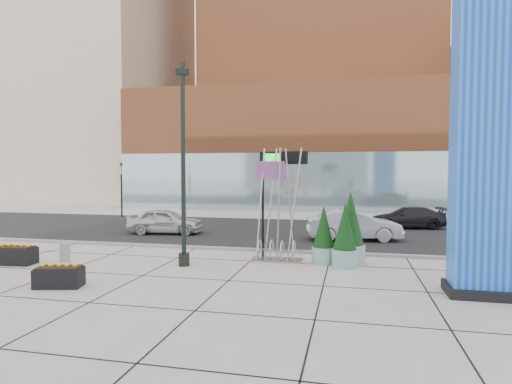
% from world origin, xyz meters
% --- Properties ---
extents(ground, '(160.00, 160.00, 0.00)m').
position_xyz_m(ground, '(0.00, 0.00, 0.00)').
color(ground, '#9E9991').
rests_on(ground, ground).
extents(street_asphalt, '(80.00, 12.00, 0.02)m').
position_xyz_m(street_asphalt, '(0.00, 10.00, 0.01)').
color(street_asphalt, black).
rests_on(street_asphalt, ground).
extents(curb_edge, '(80.00, 0.30, 0.12)m').
position_xyz_m(curb_edge, '(0.00, 4.00, 0.06)').
color(curb_edge, gray).
rests_on(curb_edge, ground).
extents(tower_podium, '(34.00, 10.00, 11.00)m').
position_xyz_m(tower_podium, '(1.00, 27.00, 5.50)').
color(tower_podium, '#9D522D').
rests_on(tower_podium, ground).
extents(tower_glass_front, '(34.00, 0.60, 5.00)m').
position_xyz_m(tower_glass_front, '(1.00, 22.20, 2.50)').
color(tower_glass_front, '#8CA5B2').
rests_on(tower_glass_front, ground).
extents(building_beige_left, '(18.00, 20.00, 34.00)m').
position_xyz_m(building_beige_left, '(-26.00, 34.00, 17.00)').
color(building_beige_left, tan).
rests_on(building_beige_left, ground).
extents(blue_pylon, '(3.06, 1.39, 10.15)m').
position_xyz_m(blue_pylon, '(9.00, -0.98, 4.90)').
color(blue_pylon, blue).
rests_on(blue_pylon, ground).
extents(lamp_post, '(0.50, 0.41, 7.45)m').
position_xyz_m(lamp_post, '(-1.21, 0.70, 3.05)').
color(lamp_post, black).
rests_on(lamp_post, ground).
extents(public_art_sculpture, '(1.95, 0.99, 4.41)m').
position_xyz_m(public_art_sculpture, '(2.01, 2.32, 1.16)').
color(public_art_sculpture, '#A5A8AA').
rests_on(public_art_sculpture, ground).
extents(concrete_bollard, '(0.37, 0.37, 0.72)m').
position_xyz_m(concrete_bollard, '(-6.00, 0.40, 0.36)').
color(concrete_bollard, gray).
rests_on(concrete_bollard, ground).
extents(overhead_street_sign, '(1.99, 0.70, 4.27)m').
position_xyz_m(overhead_street_sign, '(2.02, 3.01, 3.66)').
color(overhead_street_sign, black).
rests_on(overhead_street_sign, ground).
extents(round_planter_east, '(0.94, 0.94, 2.36)m').
position_xyz_m(round_planter_east, '(4.60, 1.80, 1.11)').
color(round_planter_east, '#7CA79F').
rests_on(round_planter_east, ground).
extents(round_planter_mid, '(1.11, 1.11, 2.77)m').
position_xyz_m(round_planter_mid, '(4.79, 2.20, 1.31)').
color(round_planter_mid, '#7CA79F').
rests_on(round_planter_mid, ground).
extents(round_planter_west, '(0.88, 0.88, 2.21)m').
position_xyz_m(round_planter_west, '(3.80, 2.31, 1.04)').
color(round_planter_west, '#7CA79F').
rests_on(round_planter_west, ground).
extents(box_planter_north, '(1.50, 0.84, 0.80)m').
position_xyz_m(box_planter_north, '(-7.50, -0.43, 0.37)').
color(box_planter_north, black).
rests_on(box_planter_north, ground).
extents(box_planter_south, '(1.48, 0.98, 0.75)m').
position_xyz_m(box_planter_south, '(-3.80, -2.82, 0.34)').
color(box_planter_south, black).
rests_on(box_planter_south, ground).
extents(car_white_west, '(4.30, 2.19, 1.40)m').
position_xyz_m(car_white_west, '(-5.22, 7.86, 0.70)').
color(car_white_west, silver).
rests_on(car_white_west, ground).
extents(car_silver_mid, '(4.84, 2.49, 1.52)m').
position_xyz_m(car_silver_mid, '(4.94, 7.82, 0.76)').
color(car_silver_mid, '#B2B4BA').
rests_on(car_silver_mid, ground).
extents(car_dark_east, '(4.70, 2.56, 1.29)m').
position_xyz_m(car_dark_east, '(8.14, 13.10, 0.65)').
color(car_dark_east, black).
rests_on(car_dark_east, ground).
extents(traffic_signal, '(0.15, 0.18, 4.10)m').
position_xyz_m(traffic_signal, '(-12.00, 15.00, 2.30)').
color(traffic_signal, black).
rests_on(traffic_signal, ground).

